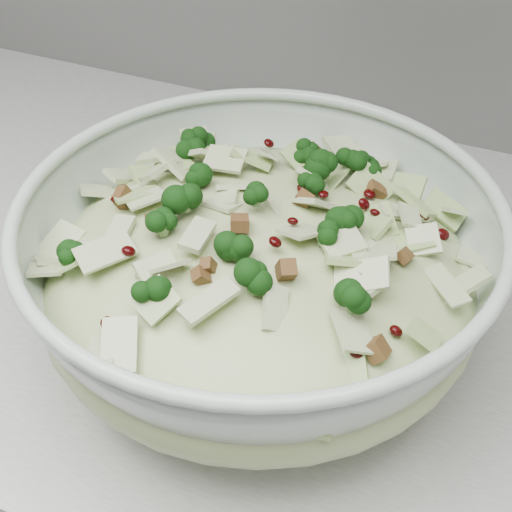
{
  "coord_description": "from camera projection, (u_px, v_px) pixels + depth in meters",
  "views": [
    {
      "loc": [
        -0.1,
        1.24,
        1.32
      ],
      "look_at": [
        -0.25,
        1.59,
        1.0
      ],
      "focal_mm": 50.0,
      "sensor_mm": 36.0,
      "label": 1
    }
  ],
  "objects": [
    {
      "name": "mixing_bowl",
      "position": [
        260.0,
        276.0,
        0.53
      ],
      "size": [
        0.45,
        0.45,
        0.14
      ],
      "rotation": [
        0.0,
        0.0,
        0.41
      ],
      "color": "#B4C6B8",
      "rests_on": "counter"
    },
    {
      "name": "salad",
      "position": [
        260.0,
        253.0,
        0.51
      ],
      "size": [
        0.45,
        0.45,
        0.14
      ],
      "rotation": [
        0.0,
        0.0,
        0.75
      ],
      "color": "#BED08E",
      "rests_on": "mixing_bowl"
    }
  ]
}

